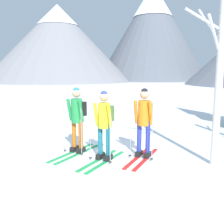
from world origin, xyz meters
TOP-DOWN VIEW (x-y plane):
  - ground_plane at (0.00, 0.00)m, footprint 400.00×400.00m
  - skier_in_green at (-0.63, 0.06)m, footprint 0.77×1.76m
  - skier_in_yellow at (0.20, -0.29)m, footprint 0.72×1.67m
  - skier_in_orange at (1.06, 0.14)m, footprint 0.63×1.70m
  - birch_tree_tall at (2.63, 0.06)m, footprint 0.86×1.34m
  - mountain_ridge_distant at (-0.12, 51.39)m, footprint 84.96×55.50m

SIDE VIEW (x-z plane):
  - ground_plane at x=0.00m, z-range 0.00..0.00m
  - skier_in_yellow at x=0.20m, z-range 0.09..1.74m
  - skier_in_green at x=-0.63m, z-range 0.10..1.78m
  - skier_in_orange at x=1.06m, z-range 0.10..1.79m
  - birch_tree_tall at x=2.63m, z-range 0.09..3.96m
  - mountain_ridge_distant at x=-0.12m, z-range -2.10..23.44m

